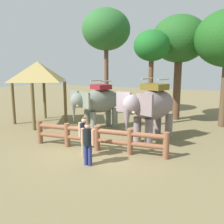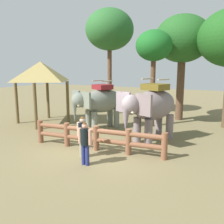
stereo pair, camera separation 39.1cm
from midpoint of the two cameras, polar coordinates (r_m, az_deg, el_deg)
ground_plane at (r=10.46m, az=-2.85°, el=-8.94°), size 60.00×60.00×0.00m
log_fence at (r=10.35m, az=-2.63°, el=-5.66°), size 5.91×0.80×1.05m
elephant_near_left at (r=13.63m, az=-2.11°, el=2.31°), size 2.47×3.22×2.73m
elephant_center at (r=11.47m, az=10.10°, el=1.21°), size 2.46×3.52×2.95m
tourist_woman_in_black at (r=8.76m, az=-5.00°, el=-6.58°), size 0.56×0.31×1.58m
tourist_man_in_blue at (r=9.53m, az=-5.65°, el=-5.07°), size 0.56×0.36×1.61m
thatched_shelter at (r=15.53m, az=-15.49°, el=8.86°), size 3.66×3.66×3.78m
tree_far_left at (r=16.72m, az=16.73°, el=15.69°), size 3.48×3.48×6.67m
tree_back_center at (r=18.16m, az=0.08°, el=18.41°), size 3.39×3.39×7.46m
tree_far_right at (r=14.46m, az=10.46°, el=14.50°), size 2.04×2.04×5.50m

